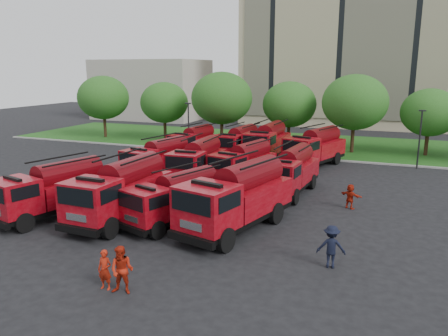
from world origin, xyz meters
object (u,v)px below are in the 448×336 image
(fire_truck_4, at_px, (159,158))
(fire_truck_9, at_px, (239,143))
(fire_truck_1, at_px, (121,190))
(fire_truck_5, at_px, (198,161))
(firefighter_0, at_px, (106,289))
(firefighter_4, at_px, (187,188))
(fire_truck_10, at_px, (268,142))
(firefighter_5, at_px, (349,208))
(firefighter_1, at_px, (123,293))
(firefighter_3, at_px, (330,267))
(fire_truck_0, at_px, (53,190))
(fire_truck_8, at_px, (194,142))
(fire_truck_7, at_px, (290,171))
(fire_truck_2, at_px, (175,198))
(firefighter_2, at_px, (212,248))
(fire_truck_11, at_px, (315,147))
(fire_truck_3, at_px, (237,197))
(fire_truck_6, at_px, (244,163))

(fire_truck_4, relative_size, fire_truck_9, 0.99)
(fire_truck_1, distance_m, fire_truck_5, 9.43)
(firefighter_0, distance_m, firefighter_4, 15.15)
(fire_truck_10, distance_m, firefighter_5, 15.55)
(firefighter_1, distance_m, firefighter_3, 8.88)
(fire_truck_0, xyz_separation_m, firefighter_5, (16.13, 7.76, -1.60))
(fire_truck_5, distance_m, fire_truck_8, 10.15)
(fire_truck_0, relative_size, firefighter_5, 4.71)
(fire_truck_7, height_order, firefighter_5, fire_truck_7)
(fire_truck_2, distance_m, fire_truck_8, 19.29)
(fire_truck_7, bearing_deg, fire_truck_4, -178.72)
(fire_truck_7, distance_m, firefighter_0, 16.63)
(fire_truck_0, distance_m, firefighter_2, 10.72)
(fire_truck_11, relative_size, firefighter_1, 4.03)
(fire_truck_0, relative_size, firefighter_4, 4.42)
(fire_truck_0, height_order, fire_truck_5, fire_truck_5)
(fire_truck_3, distance_m, firefighter_5, 8.17)
(fire_truck_1, distance_m, fire_truck_3, 6.78)
(fire_truck_5, height_order, fire_truck_9, fire_truck_5)
(fire_truck_10, distance_m, fire_truck_11, 4.87)
(firefighter_0, height_order, firefighter_4, firefighter_4)
(fire_truck_0, relative_size, fire_truck_3, 0.89)
(fire_truck_3, relative_size, firefighter_1, 4.30)
(fire_truck_0, relative_size, fire_truck_1, 0.96)
(fire_truck_5, xyz_separation_m, firefighter_2, (5.95, -11.44, -1.62))
(fire_truck_2, distance_m, fire_truck_6, 9.83)
(fire_truck_10, relative_size, firefighter_4, 4.61)
(fire_truck_1, xyz_separation_m, firefighter_3, (12.10, -2.00, -1.73))
(fire_truck_9, distance_m, firefighter_4, 11.26)
(fire_truck_4, distance_m, fire_truck_8, 8.89)
(fire_truck_6, bearing_deg, firefighter_3, -43.53)
(firefighter_2, bearing_deg, firefighter_3, -76.82)
(fire_truck_4, relative_size, firefighter_5, 4.48)
(fire_truck_2, bearing_deg, fire_truck_3, 24.06)
(fire_truck_9, xyz_separation_m, firefighter_3, (11.55, -20.66, -1.57))
(fire_truck_3, relative_size, firefighter_3, 4.31)
(fire_truck_8, relative_size, firefighter_3, 3.46)
(fire_truck_4, height_order, fire_truck_6, fire_truck_4)
(fire_truck_4, distance_m, fire_truck_11, 13.92)
(fire_truck_4, height_order, fire_truck_10, fire_truck_10)
(fire_truck_3, bearing_deg, fire_truck_9, 123.71)
(fire_truck_5, height_order, firefighter_0, fire_truck_5)
(fire_truck_4, distance_m, firefighter_2, 15.10)
(fire_truck_0, relative_size, fire_truck_5, 1.02)
(fire_truck_7, bearing_deg, fire_truck_0, -135.35)
(fire_truck_7, relative_size, firefighter_2, 3.60)
(fire_truck_10, bearing_deg, fire_truck_7, -64.41)
(firefighter_1, bearing_deg, fire_truck_1, 113.74)
(fire_truck_7, relative_size, fire_truck_10, 0.92)
(fire_truck_5, distance_m, firefighter_2, 12.99)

